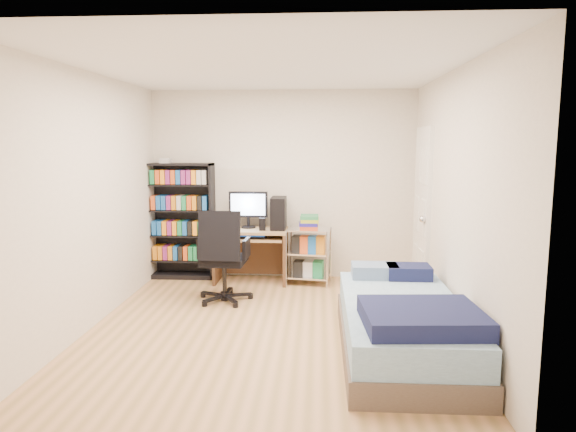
# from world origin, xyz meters

# --- Properties ---
(room) EXTENTS (3.58, 4.08, 2.58)m
(room) POSITION_xyz_m (0.00, 0.00, 1.25)
(room) COLOR tan
(room) RESTS_ON ground
(media_shelf) EXTENTS (0.87, 0.29, 1.61)m
(media_shelf) POSITION_xyz_m (-1.35, 1.84, 0.79)
(media_shelf) COLOR black
(media_shelf) RESTS_ON room
(computer_desk) EXTENTS (0.94, 0.54, 1.18)m
(computer_desk) POSITION_xyz_m (-0.30, 1.73, 0.64)
(computer_desk) COLOR tan
(computer_desk) RESTS_ON room
(office_chair) EXTENTS (0.67, 0.67, 1.08)m
(office_chair) POSITION_xyz_m (-0.60, 0.81, 0.34)
(office_chair) COLOR black
(office_chair) RESTS_ON room
(wire_cart) EXTENTS (0.60, 0.47, 0.89)m
(wire_cart) POSITION_xyz_m (0.36, 1.63, 0.58)
(wire_cart) COLOR silver
(wire_cart) RESTS_ON room
(bed) EXTENTS (1.03, 2.06, 0.59)m
(bed) POSITION_xyz_m (1.22, -0.54, 0.26)
(bed) COLOR brown
(bed) RESTS_ON room
(door) EXTENTS (0.12, 0.80, 2.00)m
(door) POSITION_xyz_m (1.72, 1.35, 1.00)
(door) COLOR silver
(door) RESTS_ON room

